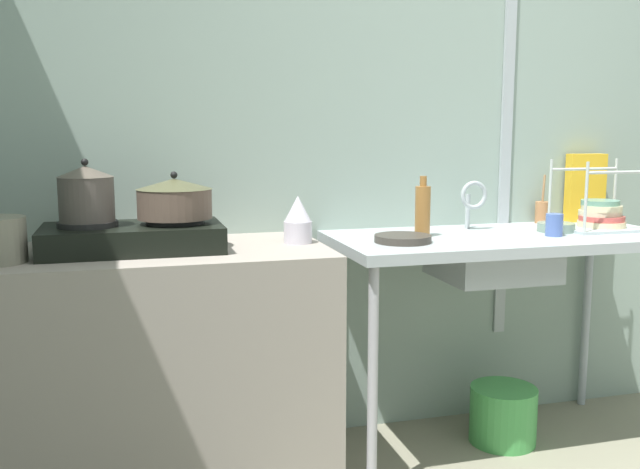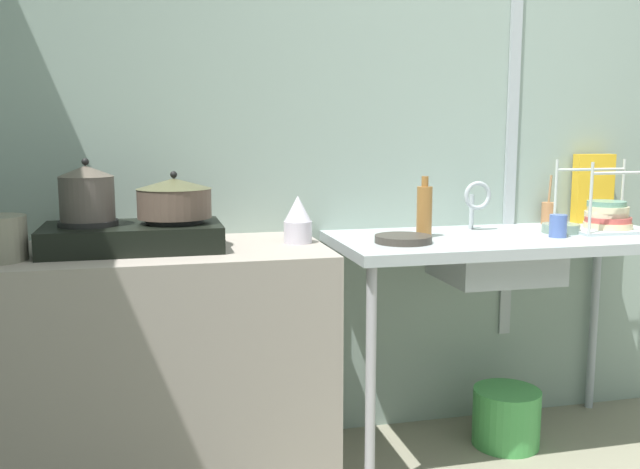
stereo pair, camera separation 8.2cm
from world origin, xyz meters
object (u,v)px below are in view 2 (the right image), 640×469
object	(u,v)px
pot_on_right_burner	(174,198)
percolator	(298,220)
frying_pan	(403,239)
utensil_jar	(548,212)
faucet	(476,199)
stove	(133,236)
small_bowl_on_drainboard	(561,228)
cereal_box	(593,189)
pot_on_left_burner	(87,193)
cup_by_rack	(558,226)
dish_rack	(607,217)
bottle_by_sink	(424,211)
bucket_on_floor	(506,417)
sink_basin	(494,258)

from	to	relation	value
pot_on_right_burner	percolator	xyz separation A→B (m)	(0.44, 0.01, -0.09)
frying_pan	utensil_jar	size ratio (longest dim) A/B	0.98
faucet	utensil_jar	size ratio (longest dim) A/B	0.95
stove	utensil_jar	distance (m)	1.76
frying_pan	small_bowl_on_drainboard	size ratio (longest dim) A/B	1.42
cereal_box	pot_on_left_burner	bearing A→B (deg)	-168.10
stove	percolator	distance (m)	0.58
cup_by_rack	utensil_jar	world-z (taller)	utensil_jar
stove	faucet	world-z (taller)	faucet
pot_on_right_burner	dish_rack	size ratio (longest dim) A/B	0.75
stove	bottle_by_sink	size ratio (longest dim) A/B	2.54
stove	cereal_box	world-z (taller)	cereal_box
dish_rack	utensil_jar	distance (m)	0.27
faucet	bucket_on_floor	bearing A→B (deg)	-58.72
utensil_jar	bucket_on_floor	size ratio (longest dim) A/B	0.78
pot_on_left_burner	pot_on_right_burner	world-z (taller)	pot_on_left_burner
frying_pan	bucket_on_floor	world-z (taller)	frying_pan
sink_basin	bottle_by_sink	world-z (taller)	bottle_by_sink
dish_rack	utensil_jar	size ratio (longest dim) A/B	1.60
pot_on_left_burner	sink_basin	bearing A→B (deg)	-0.76
percolator	small_bowl_on_drainboard	bearing A→B (deg)	-0.25
sink_basin	cereal_box	size ratio (longest dim) A/B	1.38
pot_on_left_burner	bottle_by_sink	bearing A→B (deg)	1.46
sink_basin	cup_by_rack	size ratio (longest dim) A/B	4.81
pot_on_left_burner	bottle_by_sink	world-z (taller)	pot_on_left_burner
faucet	bottle_by_sink	xyz separation A→B (m)	(-0.28, -0.12, -0.03)
pot_on_right_burner	sink_basin	xyz separation A→B (m)	(1.21, -0.02, -0.26)
pot_on_right_burner	percolator	distance (m)	0.45
pot_on_right_burner	bucket_on_floor	bearing A→B (deg)	0.25
percolator	cereal_box	distance (m)	1.40
dish_rack	small_bowl_on_drainboard	world-z (taller)	dish_rack
sink_basin	stove	bearing A→B (deg)	179.16
cup_by_rack	small_bowl_on_drainboard	size ratio (longest dim) A/B	0.59
dish_rack	bottle_by_sink	world-z (taller)	dish_rack
sink_basin	faucet	xyz separation A→B (m)	(0.00, 0.17, 0.21)
small_bowl_on_drainboard	stove	bearing A→B (deg)	-179.67
pot_on_right_burner	bottle_by_sink	xyz separation A→B (m)	(0.93, 0.03, -0.07)
dish_rack	cup_by_rack	world-z (taller)	dish_rack
dish_rack	sink_basin	bearing A→B (deg)	-176.15
faucet	pot_on_right_burner	bearing A→B (deg)	-172.70
frying_pan	cup_by_rack	bearing A→B (deg)	-1.47
stove	small_bowl_on_drainboard	distance (m)	1.65
frying_pan	pot_on_right_burner	bearing A→B (deg)	174.81
percolator	frying_pan	bearing A→B (deg)	-13.22
pot_on_right_burner	cereal_box	size ratio (longest dim) A/B	0.85
faucet	bottle_by_sink	size ratio (longest dim) A/B	0.87
frying_pan	cereal_box	distance (m)	1.07
frying_pan	bottle_by_sink	size ratio (longest dim) A/B	0.89
sink_basin	bucket_on_floor	distance (m)	0.68
small_bowl_on_drainboard	utensil_jar	bearing A→B (deg)	68.75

